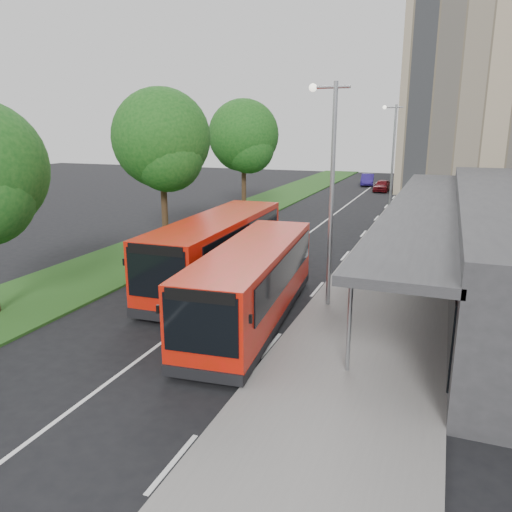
{
  "coord_description": "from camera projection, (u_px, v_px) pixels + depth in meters",
  "views": [
    {
      "loc": [
        8.03,
        -15.59,
        6.67
      ],
      "look_at": [
        0.95,
        2.9,
        1.5
      ],
      "focal_mm": 35.0,
      "sensor_mm": 36.0,
      "label": 1
    }
  ],
  "objects": [
    {
      "name": "ground",
      "position": [
        204.0,
        311.0,
        18.55
      ],
      "size": [
        120.0,
        120.0,
        0.0
      ],
      "primitive_type": "plane",
      "color": "black",
      "rests_on": "ground"
    },
    {
      "name": "pavement",
      "position": [
        412.0,
        224.0,
        34.53
      ],
      "size": [
        5.0,
        80.0,
        0.15
      ],
      "primitive_type": "cube",
      "color": "slate",
      "rests_on": "ground"
    },
    {
      "name": "tree_mid",
      "position": [
        162.0,
        145.0,
        27.72
      ],
      "size": [
        5.46,
        5.46,
        8.78
      ],
      "color": "#352115",
      "rests_on": "ground"
    },
    {
      "name": "litter_bin",
      "position": [
        379.0,
        249.0,
        25.1
      ],
      "size": [
        0.65,
        0.65,
        1.02
      ],
      "primitive_type": "cylinder",
      "rotation": [
        0.0,
        0.0,
        0.17
      ],
      "color": "#321C14",
      "rests_on": "pavement"
    },
    {
      "name": "grass_verge",
      "position": [
        239.0,
        213.0,
        39.03
      ],
      "size": [
        5.0,
        80.0,
        0.1
      ],
      "primitive_type": "cube",
      "color": "#274F19",
      "rests_on": "ground"
    },
    {
      "name": "kerb_dashes",
      "position": [
        370.0,
        225.0,
        34.58
      ],
      "size": [
        0.12,
        56.0,
        0.01
      ],
      "color": "silver",
      "rests_on": "ground"
    },
    {
      "name": "bollard",
      "position": [
        385.0,
        222.0,
        32.25
      ],
      "size": [
        0.19,
        0.19,
        0.97
      ],
      "primitive_type": "cylinder",
      "rotation": [
        0.0,
        0.0,
        0.3
      ],
      "color": "yellow",
      "rests_on": "pavement"
    },
    {
      "name": "lamp_post_far",
      "position": [
        392.0,
        154.0,
        35.82
      ],
      "size": [
        1.44,
        0.28,
        8.0
      ],
      "color": "gray",
      "rests_on": "pavement"
    },
    {
      "name": "tree_far",
      "position": [
        244.0,
        140.0,
        38.57
      ],
      "size": [
        5.44,
        5.44,
        8.74
      ],
      "color": "#352115",
      "rests_on": "ground"
    },
    {
      "name": "bus_main",
      "position": [
        253.0,
        284.0,
        17.21
      ],
      "size": [
        3.3,
        9.8,
        2.72
      ],
      "rotation": [
        0.0,
        0.0,
        0.09
      ],
      "color": "red",
      "rests_on": "ground"
    },
    {
      "name": "car_far",
      "position": [
        368.0,
        180.0,
        57.73
      ],
      "size": [
        1.82,
        4.15,
        1.32
      ],
      "primitive_type": "imported",
      "rotation": [
        0.0,
        0.0,
        0.11
      ],
      "color": "navy",
      "rests_on": "ground"
    },
    {
      "name": "station_building",
      "position": [
        512.0,
        237.0,
        21.51
      ],
      "size": [
        7.7,
        26.0,
        4.0
      ],
      "color": "#2E2E30",
      "rests_on": "ground"
    },
    {
      "name": "lane_centre_line",
      "position": [
        309.0,
        233.0,
        32.1
      ],
      "size": [
        0.12,
        70.0,
        0.01
      ],
      "primitive_type": "cube",
      "color": "silver",
      "rests_on": "ground"
    },
    {
      "name": "bus_second",
      "position": [
        217.0,
        251.0,
        21.36
      ],
      "size": [
        2.99,
        10.4,
        2.92
      ],
      "rotation": [
        0.0,
        0.0,
        0.03
      ],
      "color": "red",
      "rests_on": "ground"
    },
    {
      "name": "car_near",
      "position": [
        382.0,
        185.0,
        52.38
      ],
      "size": [
        1.68,
        3.75,
        1.25
      ],
      "primitive_type": "imported",
      "rotation": [
        0.0,
        0.0,
        -0.06
      ],
      "color": "#580C11",
      "rests_on": "ground"
    },
    {
      "name": "lamp_post_near",
      "position": [
        330.0,
        183.0,
        17.74
      ],
      "size": [
        1.44,
        0.28,
        8.0
      ],
      "color": "gray",
      "rests_on": "pavement"
    }
  ]
}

